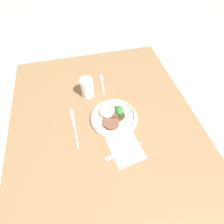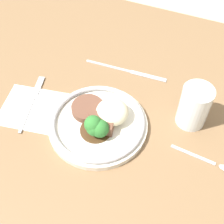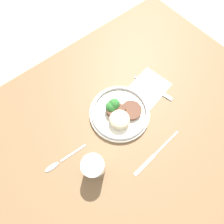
# 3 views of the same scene
# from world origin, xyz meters

# --- Properties ---
(ground_plane) EXTENTS (8.00, 8.00, 0.00)m
(ground_plane) POSITION_xyz_m (0.00, 0.00, 0.00)
(ground_plane) COLOR tan
(dining_table) EXTENTS (1.16, 0.93, 0.04)m
(dining_table) POSITION_xyz_m (0.00, 0.00, 0.02)
(dining_table) COLOR brown
(dining_table) RESTS_ON ground
(napkin) EXTENTS (0.18, 0.16, 0.00)m
(napkin) POSITION_xyz_m (-0.16, -0.06, 0.04)
(napkin) COLOR white
(napkin) RESTS_ON dining_table
(plate) EXTENTS (0.23, 0.23, 0.07)m
(plate) POSITION_xyz_m (0.02, -0.05, 0.06)
(plate) COLOR silver
(plate) RESTS_ON dining_table
(juice_glass) EXTENTS (0.07, 0.07, 0.11)m
(juice_glass) POSITION_xyz_m (0.21, 0.05, 0.09)
(juice_glass) COLOR orange
(juice_glass) RESTS_ON dining_table
(fork) EXTENTS (0.05, 0.18, 0.00)m
(fork) POSITION_xyz_m (-0.17, -0.03, 0.04)
(fork) COLOR #ADADB2
(fork) RESTS_ON napkin
(knife) EXTENTS (0.23, 0.02, 0.00)m
(knife) POSITION_xyz_m (0.02, 0.15, 0.04)
(knife) COLOR #ADADB2
(knife) RESTS_ON dining_table
(spoon) EXTENTS (0.16, 0.03, 0.01)m
(spoon) POSITION_xyz_m (0.31, -0.05, 0.04)
(spoon) COLOR #ADADB2
(spoon) RESTS_ON dining_table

